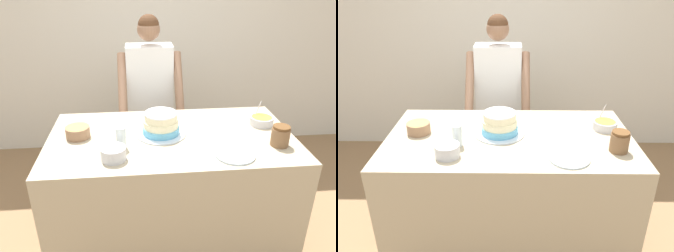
{
  "view_description": "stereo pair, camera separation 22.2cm",
  "coord_description": "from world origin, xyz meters",
  "views": [
    {
      "loc": [
        -0.23,
        -1.58,
        1.98
      ],
      "look_at": [
        -0.03,
        0.43,
        1.04
      ],
      "focal_mm": 35.0,
      "sensor_mm": 36.0,
      "label": 1
    },
    {
      "loc": [
        -0.0,
        -1.59,
        1.98
      ],
      "look_at": [
        -0.03,
        0.43,
        1.04
      ],
      "focal_mm": 35.0,
      "sensor_mm": 36.0,
      "label": 2
    }
  ],
  "objects": [
    {
      "name": "wall_back",
      "position": [
        0.0,
        2.18,
        1.3
      ],
      "size": [
        10.0,
        0.05,
        2.6
      ],
      "color": "silver",
      "rests_on": "ground_plane"
    },
    {
      "name": "counter",
      "position": [
        0.0,
        0.48,
        0.47
      ],
      "size": [
        1.73,
        0.95,
        0.94
      ],
      "color": "tan",
      "rests_on": "ground_plane"
    },
    {
      "name": "person_baker",
      "position": [
        -0.11,
        1.33,
        1.0
      ],
      "size": [
        0.57,
        0.47,
        1.67
      ],
      "color": "#2D2D38",
      "rests_on": "ground_plane"
    },
    {
      "name": "cake",
      "position": [
        -0.07,
        0.51,
        1.01
      ],
      "size": [
        0.35,
        0.35,
        0.17
      ],
      "color": "silver",
      "rests_on": "counter"
    },
    {
      "name": "frosting_bowl_orange",
      "position": [
        0.7,
        0.6,
        0.97
      ],
      "size": [
        0.18,
        0.18,
        0.17
      ],
      "color": "silver",
      "rests_on": "counter"
    },
    {
      "name": "frosting_bowl_white",
      "position": [
        -0.39,
        0.19,
        0.98
      ],
      "size": [
        0.16,
        0.16,
        0.08
      ],
      "color": "silver",
      "rests_on": "counter"
    },
    {
      "name": "frosting_bowl_yellow",
      "position": [
        -0.65,
        0.52,
        0.98
      ],
      "size": [
        0.17,
        0.17,
        0.08
      ],
      "color": "#936B4C",
      "rests_on": "counter"
    },
    {
      "name": "drinking_glass",
      "position": [
        -0.34,
        0.33,
        1.01
      ],
      "size": [
        0.06,
        0.06,
        0.15
      ],
      "color": "silver",
      "rests_on": "counter"
    },
    {
      "name": "ceramic_plate",
      "position": [
        0.37,
        0.17,
        0.94
      ],
      "size": [
        0.26,
        0.26,
        0.01
      ],
      "color": "silver",
      "rests_on": "counter"
    },
    {
      "name": "stoneware_jar",
      "position": [
        0.7,
        0.27,
        1.01
      ],
      "size": [
        0.12,
        0.12,
        0.14
      ],
      "color": "brown",
      "rests_on": "counter"
    }
  ]
}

